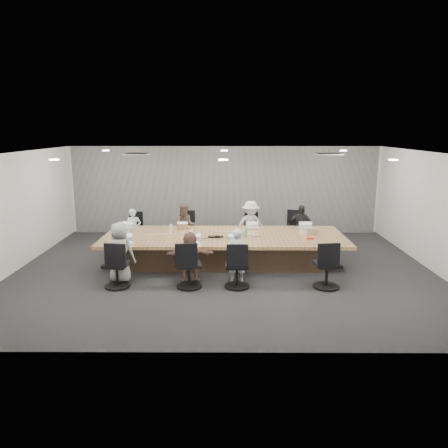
{
  "coord_description": "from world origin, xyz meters",
  "views": [
    {
      "loc": [
        0.06,
        -10.09,
        3.34
      ],
      "look_at": [
        0.0,
        0.4,
        1.05
      ],
      "focal_mm": 35.0,
      "sensor_mm": 36.0,
      "label": 1
    }
  ],
  "objects_px": {
    "person_2": "(251,226)",
    "laptop_2": "(252,228)",
    "chair_6": "(237,269)",
    "person_0": "(134,229)",
    "mug_brown": "(131,234)",
    "laptop_3": "(304,228)",
    "bottle_green_left": "(119,229)",
    "chair_7": "(327,268)",
    "bottle_clear": "(171,229)",
    "stapler": "(218,237)",
    "chair_2": "(250,234)",
    "canvas_bag": "(312,231)",
    "person_5": "(190,257)",
    "person_3": "(300,227)",
    "person_4": "(120,252)",
    "chair_4": "(117,268)",
    "laptop_1": "(184,228)",
    "laptop_6": "(236,243)",
    "laptop_4": "(125,243)",
    "chair_1": "(187,232)",
    "laptop_0": "(129,228)",
    "snack_packet": "(310,238)",
    "chair_5": "(189,268)",
    "conference_table": "(224,248)",
    "chair_3": "(298,232)",
    "chair_0": "(136,233)",
    "person_1": "(185,227)",
    "bottle_green_right": "(246,233)"
  },
  "relations": [
    {
      "from": "chair_6",
      "to": "person_0",
      "type": "bearing_deg",
      "value": 133.46
    },
    {
      "from": "chair_4",
      "to": "laptop_2",
      "type": "relative_size",
      "value": 2.74
    },
    {
      "from": "person_3",
      "to": "person_4",
      "type": "relative_size",
      "value": 0.94
    },
    {
      "from": "conference_table",
      "to": "snack_packet",
      "type": "distance_m",
      "value": 2.14
    },
    {
      "from": "person_1",
      "to": "person_2",
      "type": "relative_size",
      "value": 0.95
    },
    {
      "from": "chair_0",
      "to": "laptop_1",
      "type": "xyz_separation_m",
      "value": [
        1.46,
        -0.9,
        0.37
      ]
    },
    {
      "from": "chair_3",
      "to": "person_5",
      "type": "bearing_deg",
      "value": 64.93
    },
    {
      "from": "laptop_3",
      "to": "person_5",
      "type": "bearing_deg",
      "value": 38.57
    },
    {
      "from": "chair_4",
      "to": "bottle_clear",
      "type": "height_order",
      "value": "bottle_clear"
    },
    {
      "from": "chair_1",
      "to": "laptop_3",
      "type": "relative_size",
      "value": 2.37
    },
    {
      "from": "laptop_1",
      "to": "mug_brown",
      "type": "bearing_deg",
      "value": 31.25
    },
    {
      "from": "snack_packet",
      "to": "chair_5",
      "type": "bearing_deg",
      "value": -154.36
    },
    {
      "from": "chair_4",
      "to": "canvas_bag",
      "type": "bearing_deg",
      "value": 32.55
    },
    {
      "from": "chair_7",
      "to": "person_5",
      "type": "height_order",
      "value": "person_5"
    },
    {
      "from": "person_2",
      "to": "chair_4",
      "type": "bearing_deg",
      "value": -145.41
    },
    {
      "from": "chair_6",
      "to": "person_3",
      "type": "xyz_separation_m",
      "value": [
        1.85,
        3.05,
        0.22
      ]
    },
    {
      "from": "chair_5",
      "to": "bottle_green_left",
      "type": "xyz_separation_m",
      "value": [
        -1.91,
        1.84,
        0.44
      ]
    },
    {
      "from": "conference_table",
      "to": "person_4",
      "type": "relative_size",
      "value": 4.41
    },
    {
      "from": "laptop_4",
      "to": "laptop_6",
      "type": "distance_m",
      "value": 2.57
    },
    {
      "from": "person_0",
      "to": "chair_4",
      "type": "bearing_deg",
      "value": -95.76
    },
    {
      "from": "chair_5",
      "to": "person_1",
      "type": "distance_m",
      "value": 3.08
    },
    {
      "from": "chair_0",
      "to": "snack_packet",
      "type": "bearing_deg",
      "value": 166.41
    },
    {
      "from": "laptop_6",
      "to": "bottle_green_right",
      "type": "bearing_deg",
      "value": 78.87
    },
    {
      "from": "chair_2",
      "to": "person_5",
      "type": "distance_m",
      "value": 3.4
    },
    {
      "from": "chair_4",
      "to": "person_2",
      "type": "bearing_deg",
      "value": 55.54
    },
    {
      "from": "chair_6",
      "to": "laptop_1",
      "type": "distance_m",
      "value": 2.87
    },
    {
      "from": "person_0",
      "to": "person_4",
      "type": "bearing_deg",
      "value": -95.12
    },
    {
      "from": "bottle_clear",
      "to": "stapler",
      "type": "bearing_deg",
      "value": -19.6
    },
    {
      "from": "laptop_2",
      "to": "laptop_6",
      "type": "bearing_deg",
      "value": 78.56
    },
    {
      "from": "laptop_1",
      "to": "person_3",
      "type": "bearing_deg",
      "value": -174.58
    },
    {
      "from": "person_0",
      "to": "mug_brown",
      "type": "bearing_deg",
      "value": -90.69
    },
    {
      "from": "chair_1",
      "to": "chair_3",
      "type": "bearing_deg",
      "value": 177.55
    },
    {
      "from": "chair_6",
      "to": "person_3",
      "type": "relative_size",
      "value": 0.65
    },
    {
      "from": "chair_5",
      "to": "laptop_1",
      "type": "xyz_separation_m",
      "value": [
        -0.35,
        2.5,
        0.32
      ]
    },
    {
      "from": "snack_packet",
      "to": "chair_0",
      "type": "bearing_deg",
      "value": 156.17
    },
    {
      "from": "person_2",
      "to": "laptop_2",
      "type": "distance_m",
      "value": 0.55
    },
    {
      "from": "person_4",
      "to": "bottle_clear",
      "type": "relative_size",
      "value": 5.61
    },
    {
      "from": "chair_4",
      "to": "chair_0",
      "type": "bearing_deg",
      "value": 104.79
    },
    {
      "from": "chair_5",
      "to": "laptop_2",
      "type": "bearing_deg",
      "value": 50.83
    },
    {
      "from": "chair_6",
      "to": "person_2",
      "type": "distance_m",
      "value": 3.1
    },
    {
      "from": "chair_2",
      "to": "canvas_bag",
      "type": "bearing_deg",
      "value": 122.33
    },
    {
      "from": "chair_7",
      "to": "person_0",
      "type": "distance_m",
      "value": 5.65
    },
    {
      "from": "person_3",
      "to": "stapler",
      "type": "xyz_separation_m",
      "value": [
        -2.29,
        -1.61,
        0.13
      ]
    },
    {
      "from": "laptop_0",
      "to": "laptop_3",
      "type": "xyz_separation_m",
      "value": [
        4.69,
        0.0,
        0.0
      ]
    },
    {
      "from": "person_2",
      "to": "laptop_2",
      "type": "bearing_deg",
      "value": -100.64
    },
    {
      "from": "laptop_1",
      "to": "laptop_6",
      "type": "distance_m",
      "value": 2.11
    },
    {
      "from": "person_2",
      "to": "chair_5",
      "type": "bearing_deg",
      "value": -126.47
    },
    {
      "from": "laptop_3",
      "to": "bottle_green_left",
      "type": "bearing_deg",
      "value": 9.6
    },
    {
      "from": "laptop_0",
      "to": "stapler",
      "type": "xyz_separation_m",
      "value": [
        2.4,
        -1.06,
        0.02
      ]
    },
    {
      "from": "chair_4",
      "to": "person_3",
      "type": "relative_size",
      "value": 0.67
    }
  ]
}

